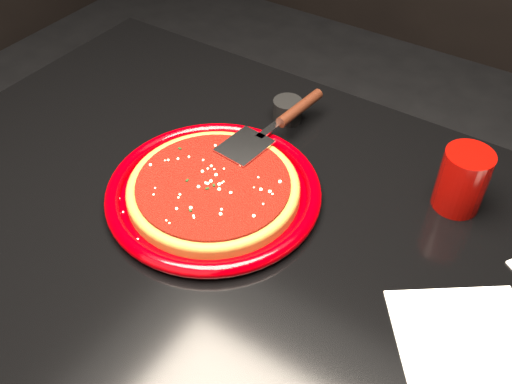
% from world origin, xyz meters
% --- Properties ---
extents(table, '(1.20, 0.80, 0.75)m').
position_xyz_m(table, '(0.00, 0.00, 0.38)').
color(table, black).
rests_on(table, floor).
extents(plate, '(0.41, 0.41, 0.03)m').
position_xyz_m(plate, '(-0.07, 0.02, 0.76)').
color(plate, '#7B0003').
rests_on(plate, table).
extents(pizza_crust, '(0.33, 0.33, 0.01)m').
position_xyz_m(pizza_crust, '(-0.07, 0.02, 0.77)').
color(pizza_crust, brown).
rests_on(pizza_crust, plate).
extents(pizza_crust_rim, '(0.33, 0.33, 0.02)m').
position_xyz_m(pizza_crust_rim, '(-0.07, 0.02, 0.77)').
color(pizza_crust_rim, brown).
rests_on(pizza_crust_rim, plate).
extents(pizza_sauce, '(0.29, 0.29, 0.01)m').
position_xyz_m(pizza_sauce, '(-0.07, 0.02, 0.78)').
color(pizza_sauce, maroon).
rests_on(pizza_sauce, plate).
extents(parmesan_dusting, '(0.23, 0.23, 0.01)m').
position_xyz_m(parmesan_dusting, '(-0.07, 0.02, 0.78)').
color(parmesan_dusting, '#F8ECC5').
rests_on(parmesan_dusting, plate).
extents(basil_flecks, '(0.21, 0.21, 0.00)m').
position_xyz_m(basil_flecks, '(-0.07, 0.02, 0.78)').
color(basil_flecks, black).
rests_on(basil_flecks, plate).
extents(pizza_server, '(0.11, 0.29, 0.02)m').
position_xyz_m(pizza_server, '(-0.06, 0.19, 0.79)').
color(pizza_server, silver).
rests_on(pizza_server, plate).
extents(cup, '(0.10, 0.10, 0.10)m').
position_xyz_m(cup, '(0.25, 0.22, 0.80)').
color(cup, '#840603').
rests_on(cup, table).
extents(napkin_a, '(0.24, 0.24, 0.00)m').
position_xyz_m(napkin_a, '(0.35, -0.02, 0.75)').
color(napkin_a, white).
rests_on(napkin_a, table).
extents(ramekin, '(0.06, 0.06, 0.04)m').
position_xyz_m(ramekin, '(-0.08, 0.26, 0.77)').
color(ramekin, black).
rests_on(ramekin, table).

